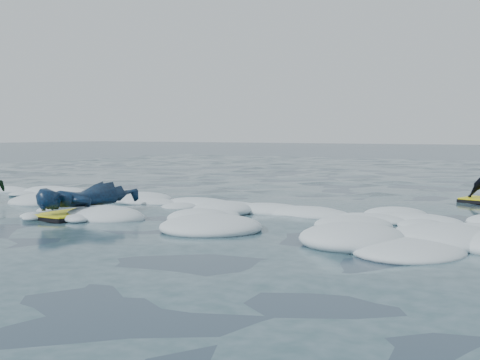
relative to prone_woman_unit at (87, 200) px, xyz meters
name	(u,v)px	position (x,y,z in m)	size (l,w,h in m)	color
ground	(126,218)	(0.64, 0.13, -0.24)	(120.00, 120.00, 0.00)	#19283C
foam_band	(171,210)	(0.64, 1.16, -0.24)	(12.00, 3.10, 0.30)	white
prone_woman_unit	(87,200)	(0.00, 0.00, 0.00)	(0.65, 1.77, 0.46)	black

